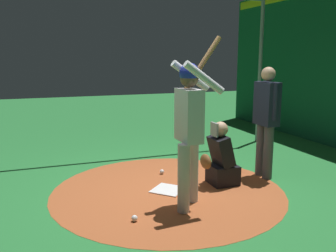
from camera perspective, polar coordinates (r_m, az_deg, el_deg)
name	(u,v)px	position (r m, az deg, el deg)	size (l,w,h in m)	color
ground_plane	(168,190)	(5.32, 0.00, -10.10)	(26.35, 26.35, 0.00)	#287A38
dirt_circle	(168,190)	(5.32, 0.00, -10.07)	(3.33, 3.33, 0.01)	#AD562D
home_plate	(168,190)	(5.31, 0.00, -9.98)	(0.42, 0.42, 0.01)	white
batter	(190,121)	(4.49, 3.43, 0.82)	(0.68, 0.49, 2.16)	#BCBCC0
catcher	(221,160)	(5.51, 8.28, -5.31)	(0.58, 0.40, 0.96)	black
umpire	(266,116)	(5.87, 15.20, 1.50)	(0.22, 0.49, 1.75)	#4C4C51
cage_frame	(168,33)	(4.98, 0.00, 14.36)	(6.03, 4.51, 3.13)	gray
baseball_0	(135,218)	(4.39, -5.29, -14.25)	(0.07, 0.07, 0.07)	white
baseball_1	(162,172)	(6.00, -0.97, -7.19)	(0.07, 0.07, 0.07)	white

